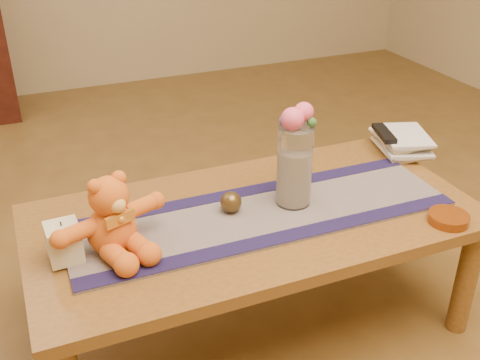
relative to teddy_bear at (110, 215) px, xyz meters
name	(u,v)px	position (x,y,z in m)	size (l,w,h in m)	color
floor	(253,323)	(0.45, 0.03, -0.57)	(5.50, 5.50, 0.00)	brown
coffee_table_top	(255,219)	(0.45, 0.03, -0.14)	(1.40, 0.70, 0.04)	brown
table_leg_fr	(466,280)	(1.09, -0.26, -0.36)	(0.07, 0.07, 0.41)	brown
table_leg_bl	(45,272)	(-0.19, 0.32, -0.36)	(0.07, 0.07, 0.41)	brown
table_leg_br	(367,199)	(1.09, 0.32, -0.36)	(0.07, 0.07, 0.41)	brown
persian_runner	(262,214)	(0.47, 0.01, -0.11)	(1.20, 0.35, 0.01)	#1A1740
runner_border_near	(283,237)	(0.46, -0.14, -0.11)	(1.20, 0.06, 0.00)	#181339
runner_border_far	(245,191)	(0.47, 0.15, -0.11)	(1.20, 0.06, 0.00)	#181339
teddy_bear	(110,215)	(0.00, 0.00, 0.00)	(0.32, 0.27, 0.22)	orange
pillar_candle	(64,242)	(-0.13, 0.00, -0.06)	(0.09, 0.09, 0.11)	beige
candle_wick	(61,224)	(-0.13, 0.00, 0.00)	(0.00, 0.00, 0.01)	black
glass_vase	(294,166)	(0.58, 0.03, 0.02)	(0.11, 0.11, 0.26)	silver
potpourri_fill	(294,177)	(0.58, 0.03, -0.02)	(0.09, 0.09, 0.18)	beige
rose_left	(293,119)	(0.56, 0.02, 0.19)	(0.07, 0.07, 0.07)	#F25577
rose_right	(304,112)	(0.61, 0.04, 0.20)	(0.06, 0.06, 0.06)	#F25577
blue_flower_back	(294,114)	(0.59, 0.07, 0.18)	(0.04, 0.04, 0.04)	#4A53A2
blue_flower_side	(285,121)	(0.55, 0.05, 0.17)	(0.04, 0.04, 0.04)	#4A53A2
leaf_sprig	(312,122)	(0.62, 0.01, 0.17)	(0.03, 0.03, 0.03)	#33662D
bronze_ball	(231,202)	(0.38, 0.06, -0.08)	(0.07, 0.07, 0.07)	#4E391A
book_bottom	(381,150)	(1.07, 0.24, -0.11)	(0.17, 0.22, 0.02)	#F8E7C0
book_lower	(383,146)	(1.07, 0.24, -0.09)	(0.16, 0.22, 0.02)	#F8E7C0
book_upper	(380,141)	(1.06, 0.25, -0.07)	(0.17, 0.22, 0.02)	#F8E7C0
book_top	(384,137)	(1.07, 0.24, -0.05)	(0.16, 0.22, 0.02)	#F8E7C0
tv_remote	(384,133)	(1.07, 0.23, -0.03)	(0.04, 0.16, 0.02)	black
amber_dish	(449,218)	(0.97, -0.25, -0.10)	(0.12, 0.12, 0.03)	#BF5914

